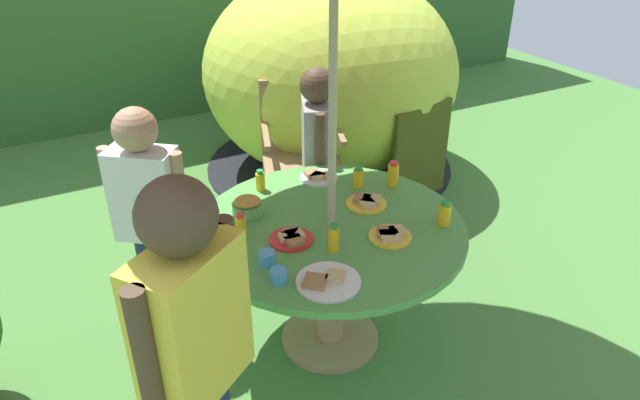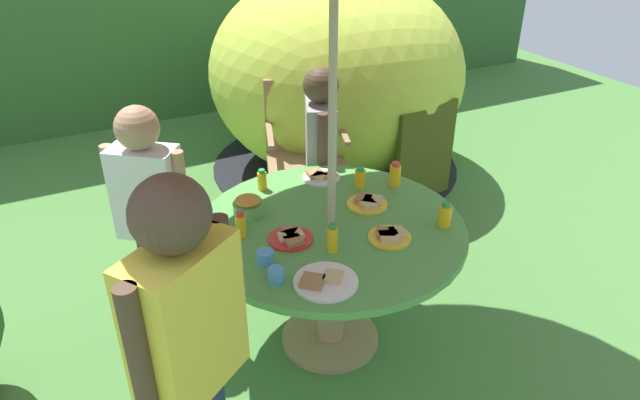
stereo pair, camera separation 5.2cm
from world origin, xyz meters
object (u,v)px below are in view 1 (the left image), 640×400
at_px(plate_center_back, 327,281).
at_px(cup_far, 278,276).
at_px(plate_center_front, 390,235).
at_px(juice_bottle_spot_a, 334,238).
at_px(dome_tent, 330,74).
at_px(wooden_chair, 301,146).
at_px(juice_bottle_far_right, 393,174).
at_px(juice_bottle_near_left, 444,213).
at_px(plate_front_edge, 367,202).
at_px(juice_bottle_mid_left, 260,181).
at_px(snack_bowl, 248,206).
at_px(garden_table, 331,250).
at_px(plate_near_right, 291,238).
at_px(juice_bottle_back_edge, 241,226).
at_px(child_in_white_shirt, 146,195).
at_px(plate_far_left, 319,176).
at_px(child_in_grey_shirt, 317,140).
at_px(cup_near, 267,258).
at_px(juice_bottle_mid_right, 358,178).
at_px(child_in_yellow_shirt, 192,322).

height_order(plate_center_back, cup_far, cup_far).
height_order(plate_center_front, juice_bottle_spot_a, juice_bottle_spot_a).
bearing_deg(plate_center_front, dome_tent, 68.13).
bearing_deg(wooden_chair, juice_bottle_far_right, -66.21).
relative_size(juice_bottle_near_left, cup_far, 1.75).
xyz_separation_m(plate_front_edge, juice_bottle_mid_left, (-0.39, 0.38, 0.04)).
bearing_deg(juice_bottle_near_left, cup_far, -177.20).
distance_m(snack_bowl, juice_bottle_spot_a, 0.50).
xyz_separation_m(garden_table, plate_near_right, (-0.22, -0.04, 0.15)).
xyz_separation_m(juice_bottle_back_edge, juice_bottle_spot_a, (0.31, -0.28, 0.00)).
bearing_deg(plate_near_right, juice_bottle_mid_left, 82.54).
bearing_deg(juice_bottle_near_left, juice_bottle_far_right, 88.40).
bearing_deg(wooden_chair, garden_table, -90.00).
distance_m(juice_bottle_far_right, juice_bottle_spot_a, 0.68).
bearing_deg(dome_tent, juice_bottle_spot_a, -130.56).
height_order(child_in_white_shirt, plate_center_front, child_in_white_shirt).
xyz_separation_m(dome_tent, plate_center_front, (-0.82, -2.05, -0.05)).
height_order(plate_center_front, plate_far_left, same).
height_order(child_in_grey_shirt, plate_near_right, child_in_grey_shirt).
relative_size(child_in_grey_shirt, juice_bottle_far_right, 9.04).
height_order(dome_tent, juice_bottle_near_left, dome_tent).
distance_m(child_in_grey_shirt, juice_bottle_near_left, 1.01).
bearing_deg(cup_near, plate_center_back, -55.50).
xyz_separation_m(plate_center_front, juice_bottle_far_right, (0.29, 0.41, 0.05)).
relative_size(child_in_white_shirt, juice_bottle_back_edge, 9.96).
distance_m(plate_center_front, plate_far_left, 0.65).
bearing_deg(juice_bottle_mid_right, plate_far_left, 127.19).
bearing_deg(cup_near, child_in_yellow_shirt, -135.45).
xyz_separation_m(wooden_chair, child_in_yellow_shirt, (-1.21, -1.69, 0.32)).
bearing_deg(plate_front_edge, juice_bottle_far_right, 26.58).
bearing_deg(child_in_white_shirt, juice_bottle_near_left, 3.77).
xyz_separation_m(juice_bottle_mid_left, juice_bottle_back_edge, (-0.25, -0.37, 0.01)).
bearing_deg(juice_bottle_far_right, juice_bottle_near_left, -91.60).
relative_size(garden_table, juice_bottle_far_right, 9.45).
height_order(garden_table, snack_bowl, snack_bowl).
relative_size(plate_center_front, juice_bottle_mid_right, 1.70).
bearing_deg(juice_bottle_near_left, plate_near_right, 163.38).
bearing_deg(child_in_yellow_shirt, snack_bowl, 23.70).
xyz_separation_m(snack_bowl, juice_bottle_spot_a, (0.21, -0.46, 0.02)).
bearing_deg(plate_center_back, wooden_chair, 67.41).
xyz_separation_m(child_in_grey_shirt, juice_bottle_back_edge, (-0.73, -0.68, -0.00)).
bearing_deg(plate_center_back, garden_table, 58.93).
height_order(garden_table, plate_far_left, plate_far_left).
bearing_deg(plate_near_right, snack_bowl, 105.19).
bearing_deg(snack_bowl, child_in_white_shirt, 145.53).
xyz_separation_m(juice_bottle_mid_left, cup_far, (-0.24, -0.74, -0.02)).
relative_size(juice_bottle_near_left, juice_bottle_spot_a, 0.91).
distance_m(plate_center_front, cup_far, 0.57).
distance_m(dome_tent, child_in_yellow_shirt, 3.00).
bearing_deg(juice_bottle_back_edge, plate_center_front, -28.47).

